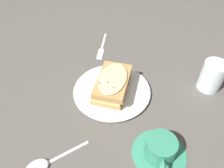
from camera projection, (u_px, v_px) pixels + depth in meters
The scene contains 7 objects.
ground_plane at pixel (117, 94), 0.71m from camera, with size 2.40×2.40×0.00m, color #514C47.
dinner_plate at pixel (112, 91), 0.71m from camera, with size 0.25×0.25×0.01m.
sandwich at pixel (112, 84), 0.68m from camera, with size 0.18×0.17×0.06m.
teacup_with_saucer at pixel (160, 149), 0.54m from camera, with size 0.14×0.14×0.06m.
water_glass at pixel (212, 76), 0.70m from camera, with size 0.07×0.07×0.10m, color silver.
fork at pixel (102, 49), 0.88m from camera, with size 0.15×0.12×0.00m.
spoon at pixel (41, 166), 0.54m from camera, with size 0.05×0.17×0.01m.
Camera 1 is at (0.41, -0.24, 0.53)m, focal length 35.00 mm.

